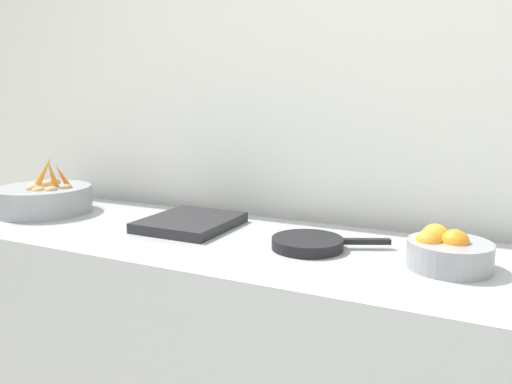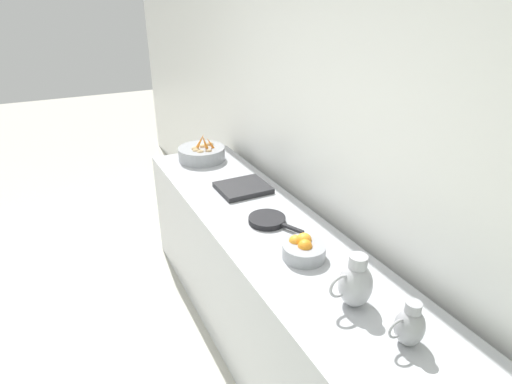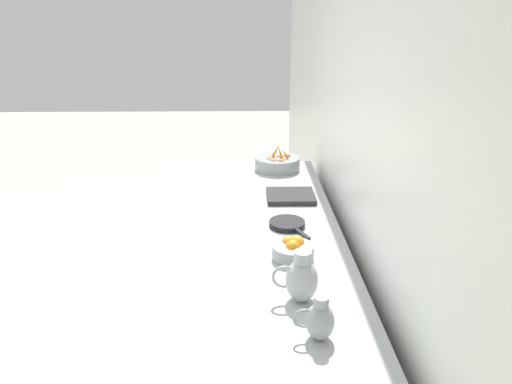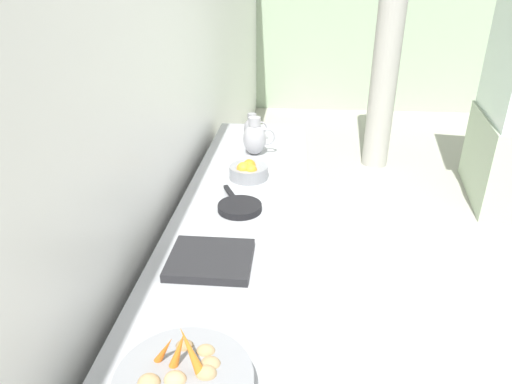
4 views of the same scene
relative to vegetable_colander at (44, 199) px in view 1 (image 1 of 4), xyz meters
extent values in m
cylinder|color=gray|center=(0.00, 0.00, 0.00)|extent=(0.38, 0.38, 0.11)
torus|color=gray|center=(0.00, 0.00, -0.05)|extent=(0.22, 0.22, 0.01)
cone|color=orange|center=(-0.02, 0.03, 0.09)|extent=(0.08, 0.04, 0.15)
cone|color=orange|center=(0.02, 0.02, 0.10)|extent=(0.11, 0.09, 0.17)
cone|color=orange|center=(-0.06, 0.04, 0.09)|extent=(0.08, 0.04, 0.12)
ellipsoid|color=#9E7F56|center=(-0.02, 0.11, 0.04)|extent=(0.05, 0.05, 0.04)
ellipsoid|color=tan|center=(-0.02, -0.02, 0.05)|extent=(0.06, 0.05, 0.05)
ellipsoid|color=tan|center=(0.04, 0.09, 0.04)|extent=(0.06, 0.05, 0.04)
ellipsoid|color=tan|center=(0.06, 0.05, 0.04)|extent=(0.06, 0.05, 0.04)
ellipsoid|color=tan|center=(0.06, 0.01, 0.05)|extent=(0.06, 0.05, 0.05)
ellipsoid|color=tan|center=(-0.08, -0.03, 0.05)|extent=(0.06, 0.05, 0.05)
cylinder|color=gray|center=(0.01, 1.57, -0.02)|extent=(0.23, 0.23, 0.08)
sphere|color=orange|center=(0.02, 1.58, 0.02)|extent=(0.08, 0.08, 0.08)
sphere|color=orange|center=(-0.01, 1.53, 0.02)|extent=(0.08, 0.08, 0.08)
sphere|color=orange|center=(0.03, 1.51, 0.02)|extent=(0.07, 0.07, 0.07)
cube|color=#232326|center=(-0.05, 0.68, -0.04)|extent=(0.34, 0.30, 0.04)
cylinder|color=black|center=(0.01, 1.15, -0.04)|extent=(0.22, 0.22, 0.03)
cube|color=black|center=(-0.07, 1.32, -0.03)|extent=(0.08, 0.14, 0.02)
camera|label=1|loc=(1.41, 1.65, 0.40)|focal=34.63mm
camera|label=2|loc=(1.06, 3.10, 1.20)|focal=29.64mm
camera|label=3|loc=(0.26, 3.86, 1.20)|focal=33.49mm
camera|label=4|loc=(0.27, -0.86, 1.01)|focal=31.65mm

